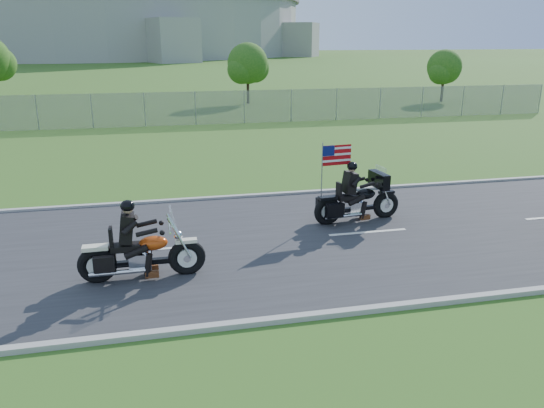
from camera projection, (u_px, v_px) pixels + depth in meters
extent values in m
plane|color=#38571B|center=(221.00, 246.00, 13.57)|extent=(420.00, 420.00, 0.00)
cube|color=#28282B|center=(221.00, 245.00, 13.56)|extent=(120.00, 8.00, 0.04)
cube|color=#9E9B93|center=(206.00, 199.00, 17.33)|extent=(120.00, 0.18, 0.12)
cube|color=#9E9B93|center=(249.00, 323.00, 9.78)|extent=(120.00, 0.18, 0.12)
cube|color=gray|center=(92.00, 111.00, 30.86)|extent=(60.00, 0.03, 2.00)
cylinder|color=#A3A099|center=(87.00, 21.00, 164.76)|extent=(130.00, 130.00, 20.00)
cylinder|color=#382316|center=(248.00, 88.00, 42.37)|extent=(0.22, 0.22, 2.52)
sphere|color=#1F5015|center=(248.00, 63.00, 41.80)|extent=(3.20, 3.20, 3.20)
sphere|color=#1F5015|center=(254.00, 68.00, 42.49)|extent=(2.40, 2.40, 2.40)
sphere|color=#1F5015|center=(242.00, 70.00, 41.45)|extent=(2.24, 2.24, 2.24)
cylinder|color=#382316|center=(442.00, 88.00, 43.85)|extent=(0.22, 0.22, 2.24)
sphere|color=#1F5015|center=(444.00, 67.00, 43.34)|extent=(2.80, 2.80, 2.80)
sphere|color=#1F5015|center=(447.00, 70.00, 43.94)|extent=(2.10, 2.10, 2.10)
sphere|color=#1F5015|center=(441.00, 72.00, 43.03)|extent=(1.96, 1.96, 1.96)
torus|color=black|center=(187.00, 257.00, 11.78)|extent=(0.83, 0.21, 0.83)
torus|color=black|center=(97.00, 265.00, 11.37)|extent=(0.83, 0.21, 0.83)
ellipsoid|color=#CD430F|center=(153.00, 243.00, 11.50)|extent=(0.63, 0.36, 0.32)
cube|color=black|center=(126.00, 247.00, 11.39)|extent=(0.62, 0.34, 0.14)
cube|color=black|center=(127.00, 228.00, 11.27)|extent=(0.27, 0.45, 0.62)
sphere|color=black|center=(127.00, 206.00, 11.14)|extent=(0.31, 0.31, 0.30)
cube|color=silver|center=(173.00, 218.00, 11.44)|extent=(0.05, 0.52, 0.45)
torus|color=black|center=(386.00, 205.00, 15.51)|extent=(0.83, 0.28, 0.81)
torus|color=black|center=(327.00, 211.00, 14.94)|extent=(0.83, 0.28, 0.81)
ellipsoid|color=black|center=(365.00, 194.00, 15.18)|extent=(0.65, 0.41, 0.31)
cube|color=black|center=(347.00, 197.00, 15.02)|extent=(0.63, 0.39, 0.13)
cube|color=black|center=(350.00, 183.00, 14.91)|extent=(0.31, 0.46, 0.60)
sphere|color=black|center=(352.00, 166.00, 14.78)|extent=(0.33, 0.33, 0.30)
cube|color=black|center=(379.00, 180.00, 15.19)|extent=(0.33, 0.90, 0.44)
cube|color=#B70C11|center=(337.00, 155.00, 14.77)|extent=(0.87, 0.12, 0.57)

